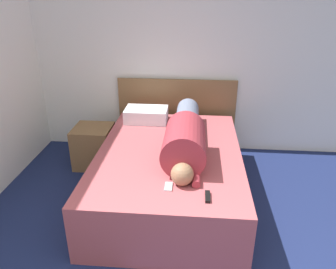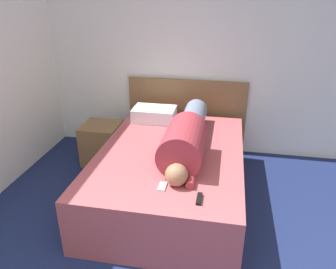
{
  "view_description": "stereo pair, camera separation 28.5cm",
  "coord_description": "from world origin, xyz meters",
  "px_view_note": "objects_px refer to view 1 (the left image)",
  "views": [
    {
      "loc": [
        0.05,
        -0.88,
        2.08
      ],
      "look_at": [
        -0.2,
        1.95,
        0.8
      ],
      "focal_mm": 35.0,
      "sensor_mm": 36.0,
      "label": 1
    },
    {
      "loc": [
        0.33,
        -0.84,
        2.08
      ],
      "look_at": [
        -0.2,
        1.95,
        0.8
      ],
      "focal_mm": 35.0,
      "sensor_mm": 36.0,
      "label": 2
    }
  ],
  "objects_px": {
    "nightstand": "(94,146)",
    "pillow_near_headboard": "(146,115)",
    "person_lying": "(185,136)",
    "tv_remote": "(208,197)",
    "cell_phone": "(169,187)",
    "bed": "(169,174)"
  },
  "relations": [
    {
      "from": "bed",
      "to": "nightstand",
      "type": "xyz_separation_m",
      "value": [
        -1.01,
        0.62,
        -0.02
      ]
    },
    {
      "from": "bed",
      "to": "pillow_near_headboard",
      "type": "xyz_separation_m",
      "value": [
        -0.35,
        0.79,
        0.36
      ]
    },
    {
      "from": "bed",
      "to": "person_lying",
      "type": "height_order",
      "value": "person_lying"
    },
    {
      "from": "nightstand",
      "to": "pillow_near_headboard",
      "type": "relative_size",
      "value": 0.98
    },
    {
      "from": "person_lying",
      "to": "nightstand",
      "type": "bearing_deg",
      "value": 152.3
    },
    {
      "from": "nightstand",
      "to": "pillow_near_headboard",
      "type": "distance_m",
      "value": 0.78
    },
    {
      "from": "nightstand",
      "to": "tv_remote",
      "type": "bearing_deg",
      "value": -45.84
    },
    {
      "from": "tv_remote",
      "to": "pillow_near_headboard",
      "type": "bearing_deg",
      "value": 114.55
    },
    {
      "from": "nightstand",
      "to": "cell_phone",
      "type": "height_order",
      "value": "cell_phone"
    },
    {
      "from": "person_lying",
      "to": "pillow_near_headboard",
      "type": "bearing_deg",
      "value": 123.31
    },
    {
      "from": "person_lying",
      "to": "cell_phone",
      "type": "relative_size",
      "value": 12.6
    },
    {
      "from": "bed",
      "to": "pillow_near_headboard",
      "type": "distance_m",
      "value": 0.93
    },
    {
      "from": "tv_remote",
      "to": "cell_phone",
      "type": "distance_m",
      "value": 0.35
    },
    {
      "from": "bed",
      "to": "cell_phone",
      "type": "relative_size",
      "value": 16.13
    },
    {
      "from": "bed",
      "to": "cell_phone",
      "type": "height_order",
      "value": "cell_phone"
    },
    {
      "from": "bed",
      "to": "person_lying",
      "type": "distance_m",
      "value": 0.48
    },
    {
      "from": "pillow_near_headboard",
      "to": "cell_phone",
      "type": "height_order",
      "value": "pillow_near_headboard"
    },
    {
      "from": "person_lying",
      "to": "pillow_near_headboard",
      "type": "distance_m",
      "value": 0.94
    },
    {
      "from": "bed",
      "to": "person_lying",
      "type": "relative_size",
      "value": 1.28
    },
    {
      "from": "person_lying",
      "to": "cell_phone",
      "type": "bearing_deg",
      "value": -99.24
    },
    {
      "from": "person_lying",
      "to": "tv_remote",
      "type": "distance_m",
      "value": 0.85
    },
    {
      "from": "nightstand",
      "to": "person_lying",
      "type": "distance_m",
      "value": 1.4
    }
  ]
}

